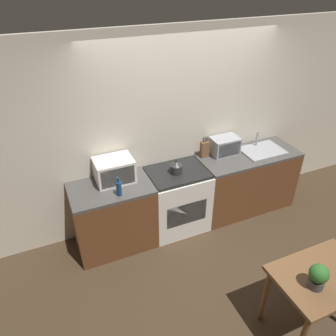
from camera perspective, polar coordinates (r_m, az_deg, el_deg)
ground_plane at (r=4.42m, az=7.61°, el=-13.84°), size 16.00×16.00×0.00m
wall_back at (r=4.33m, az=2.50°, el=6.78°), size 10.00×0.06×2.60m
counter_left_run at (r=4.22m, az=-9.46°, el=-8.28°), size 0.98×0.62×0.90m
counter_right_run at (r=4.92m, az=13.26°, el=-2.19°), size 1.43×0.62×0.90m
stove_range at (r=4.44m, az=1.55°, el=-5.49°), size 0.77×0.62×0.90m
kettle at (r=4.10m, az=1.44°, el=0.13°), size 0.15×0.15×0.19m
microwave at (r=3.97m, az=-9.34°, el=-0.38°), size 0.46×0.34×0.29m
bottle at (r=3.75m, az=-8.55°, el=-3.51°), size 0.06×0.06×0.24m
knife_block at (r=4.46m, az=6.37°, el=3.29°), size 0.11×0.07×0.30m
toaster_oven at (r=4.57m, az=9.84°, el=3.83°), size 0.38×0.26×0.24m
sink_basin at (r=4.81m, az=16.05°, el=3.03°), size 0.58×0.43×0.24m
dining_table at (r=3.51m, az=25.09°, el=-17.68°), size 0.89×0.62×0.76m
potted_plant at (r=3.21m, az=24.69°, el=-16.74°), size 0.17×0.17×0.25m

